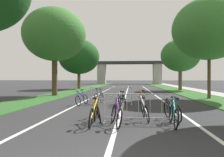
# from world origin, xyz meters

# --- Properties ---
(grass_verge_left) EXTENTS (2.89, 66.21, 0.05)m
(grass_verge_left) POSITION_xyz_m (-6.43, 27.09, 0.03)
(grass_verge_left) COLOR #2D5B26
(grass_verge_left) RESTS_ON ground
(grass_verge_right) EXTENTS (2.89, 66.21, 0.05)m
(grass_verge_right) POSITION_xyz_m (6.43, 27.09, 0.03)
(grass_verge_right) COLOR #2D5B26
(grass_verge_right) RESTS_ON ground
(sidewalk_path_right) EXTENTS (2.10, 66.21, 0.08)m
(sidewalk_path_right) POSITION_xyz_m (8.93, 27.09, 0.04)
(sidewalk_path_right) COLOR #9E9B93
(sidewalk_path_right) RESTS_ON ground
(lane_stripe_center) EXTENTS (0.14, 38.30, 0.01)m
(lane_stripe_center) POSITION_xyz_m (0.00, 19.15, 0.00)
(lane_stripe_center) COLOR silver
(lane_stripe_center) RESTS_ON ground
(lane_stripe_right_lane) EXTENTS (0.14, 38.30, 0.01)m
(lane_stripe_right_lane) POSITION_xyz_m (2.75, 19.15, 0.00)
(lane_stripe_right_lane) COLOR silver
(lane_stripe_right_lane) RESTS_ON ground
(lane_stripe_left_lane) EXTENTS (0.14, 38.30, 0.01)m
(lane_stripe_left_lane) POSITION_xyz_m (-2.75, 19.15, 0.00)
(lane_stripe_left_lane) COLOR silver
(lane_stripe_left_lane) RESTS_ON ground
(overpass_bridge) EXTENTS (21.98, 2.99, 6.22)m
(overpass_bridge) POSITION_xyz_m (0.00, 54.72, 4.13)
(overpass_bridge) COLOR #2D2D30
(overpass_bridge) RESTS_ON ground
(tree_left_cypress_far) EXTENTS (5.61, 5.61, 7.93)m
(tree_left_cypress_far) POSITION_xyz_m (-6.39, 15.31, 5.52)
(tree_left_cypress_far) COLOR #4C3823
(tree_left_cypress_far) RESTS_ON ground
(tree_left_oak_near) EXTENTS (5.98, 5.98, 7.29)m
(tree_left_oak_near) POSITION_xyz_m (-7.13, 27.09, 4.74)
(tree_left_oak_near) COLOR brown
(tree_left_oak_near) RESTS_ON ground
(tree_right_maple_mid) EXTENTS (5.59, 5.59, 7.76)m
(tree_right_maple_mid) POSITION_xyz_m (6.47, 13.67, 5.38)
(tree_right_maple_mid) COLOR #4C3823
(tree_right_maple_mid) RESTS_ON ground
(tree_right_pine_near) EXTENTS (4.98, 4.98, 6.68)m
(tree_right_pine_near) POSITION_xyz_m (6.86, 24.84, 4.55)
(tree_right_pine_near) COLOR brown
(tree_right_pine_near) RESTS_ON ground
(crowd_barrier_nearest) EXTENTS (2.56, 0.50, 1.05)m
(crowd_barrier_nearest) POSITION_xyz_m (0.75, 4.54, 0.52)
(crowd_barrier_nearest) COLOR #ADADB2
(crowd_barrier_nearest) RESTS_ON ground
(crowd_barrier_second) EXTENTS (2.56, 0.50, 1.05)m
(crowd_barrier_second) POSITION_xyz_m (-0.72, 9.59, 0.52)
(crowd_barrier_second) COLOR #ADADB2
(crowd_barrier_second) RESTS_ON ground
(bicycle_black_0) EXTENTS (0.64, 1.62, 0.93)m
(bicycle_black_0) POSITION_xyz_m (2.03, 5.08, 0.37)
(bicycle_black_0) COLOR black
(bicycle_black_0) RESTS_ON ground
(bicycle_orange_1) EXTENTS (0.46, 1.68, 0.96)m
(bicycle_orange_1) POSITION_xyz_m (1.08, 9.25, 0.39)
(bicycle_orange_1) COLOR black
(bicycle_orange_1) RESTS_ON ground
(bicycle_silver_2) EXTENTS (0.49, 1.78, 0.92)m
(bicycle_silver_2) POSITION_xyz_m (-0.22, 9.04, 0.38)
(bicycle_silver_2) COLOR black
(bicycle_silver_2) RESTS_ON ground
(bicycle_yellow_3) EXTENTS (0.55, 1.77, 0.98)m
(bicycle_yellow_3) POSITION_xyz_m (-0.79, 4.07, 0.37)
(bicycle_yellow_3) COLOR black
(bicycle_yellow_3) RESTS_ON ground
(bicycle_red_4) EXTENTS (0.70, 1.58, 0.88)m
(bicycle_red_4) POSITION_xyz_m (-0.78, 4.87, 0.35)
(bicycle_red_4) COLOR black
(bicycle_red_4) RESTS_ON ground
(bicycle_purple_5) EXTENTS (0.58, 1.71, 0.98)m
(bicycle_purple_5) POSITION_xyz_m (-0.01, 4.01, 0.37)
(bicycle_purple_5) COLOR black
(bicycle_purple_5) RESTS_ON ground
(bicycle_white_6) EXTENTS (0.54, 1.67, 0.94)m
(bicycle_white_6) POSITION_xyz_m (1.00, 5.10, 0.37)
(bicycle_white_6) COLOR black
(bicycle_white_6) RESTS_ON ground
(bicycle_blue_7) EXTENTS (0.71, 1.60, 0.95)m
(bicycle_blue_7) POSITION_xyz_m (-2.44, 9.21, 0.35)
(bicycle_blue_7) COLOR black
(bicycle_blue_7) RESTS_ON ground
(bicycle_teal_8) EXTENTS (0.51, 1.71, 0.98)m
(bicycle_teal_8) POSITION_xyz_m (1.91, 4.16, 0.37)
(bicycle_teal_8) COLOR black
(bicycle_teal_8) RESTS_ON ground
(bicycle_green_9) EXTENTS (0.59, 1.60, 0.98)m
(bicycle_green_9) POSITION_xyz_m (0.01, 10.00, 0.37)
(bicycle_green_9) COLOR black
(bicycle_green_9) RESTS_ON ground
(bicycle_black_10) EXTENTS (0.53, 1.66, 1.01)m
(bicycle_black_10) POSITION_xyz_m (-1.52, 9.99, 0.39)
(bicycle_black_10) COLOR black
(bicycle_black_10) RESTS_ON ground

